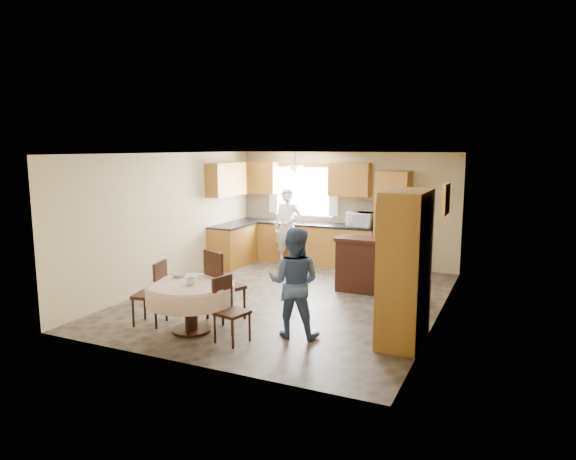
{
  "coord_description": "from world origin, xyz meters",
  "views": [
    {
      "loc": [
        3.58,
        -7.85,
        2.6
      ],
      "look_at": [
        -0.16,
        0.3,
        1.15
      ],
      "focal_mm": 32.0,
      "sensor_mm": 36.0,
      "label": 1
    }
  ],
  "objects_px": {
    "oven_tower": "(393,222)",
    "chair_right": "(228,306)",
    "chair_back": "(221,282)",
    "sideboard": "(372,267)",
    "chair_left": "(154,290)",
    "person_sink": "(288,227)",
    "cupboard": "(405,267)",
    "person_dining": "(294,283)",
    "dining_table": "(191,294)"
  },
  "relations": [
    {
      "from": "oven_tower",
      "to": "person_sink",
      "type": "relative_size",
      "value": 1.23
    },
    {
      "from": "oven_tower",
      "to": "chair_right",
      "type": "distance_m",
      "value": 4.98
    },
    {
      "from": "cupboard",
      "to": "dining_table",
      "type": "xyz_separation_m",
      "value": [
        -2.82,
        -0.9,
        -0.47
      ]
    },
    {
      "from": "chair_left",
      "to": "person_dining",
      "type": "bearing_deg",
      "value": 88.89
    },
    {
      "from": "oven_tower",
      "to": "person_dining",
      "type": "distance_m",
      "value": 4.31
    },
    {
      "from": "dining_table",
      "to": "person_sink",
      "type": "bearing_deg",
      "value": 96.41
    },
    {
      "from": "chair_back",
      "to": "chair_right",
      "type": "xyz_separation_m",
      "value": [
        0.54,
        -0.68,
        -0.11
      ]
    },
    {
      "from": "cupboard",
      "to": "chair_left",
      "type": "height_order",
      "value": "cupboard"
    },
    {
      "from": "cupboard",
      "to": "chair_back",
      "type": "height_order",
      "value": "cupboard"
    },
    {
      "from": "chair_back",
      "to": "chair_right",
      "type": "relative_size",
      "value": 1.22
    },
    {
      "from": "person_dining",
      "to": "sideboard",
      "type": "bearing_deg",
      "value": -108.47
    },
    {
      "from": "cupboard",
      "to": "person_dining",
      "type": "height_order",
      "value": "cupboard"
    },
    {
      "from": "chair_left",
      "to": "chair_right",
      "type": "relative_size",
      "value": 1.08
    },
    {
      "from": "person_sink",
      "to": "dining_table",
      "type": "bearing_deg",
      "value": -86.75
    },
    {
      "from": "chair_back",
      "to": "person_dining",
      "type": "distance_m",
      "value": 1.29
    },
    {
      "from": "chair_right",
      "to": "person_sink",
      "type": "distance_m",
      "value": 4.61
    },
    {
      "from": "chair_back",
      "to": "person_dining",
      "type": "xyz_separation_m",
      "value": [
        1.27,
        -0.13,
        0.16
      ]
    },
    {
      "from": "chair_back",
      "to": "chair_right",
      "type": "distance_m",
      "value": 0.87
    },
    {
      "from": "oven_tower",
      "to": "person_dining",
      "type": "height_order",
      "value": "oven_tower"
    },
    {
      "from": "cupboard",
      "to": "person_dining",
      "type": "xyz_separation_m",
      "value": [
        -1.42,
        -0.44,
        -0.26
      ]
    },
    {
      "from": "sideboard",
      "to": "person_dining",
      "type": "height_order",
      "value": "person_dining"
    },
    {
      "from": "person_dining",
      "to": "cupboard",
      "type": "bearing_deg",
      "value": -172.44
    },
    {
      "from": "cupboard",
      "to": "person_dining",
      "type": "bearing_deg",
      "value": -162.76
    },
    {
      "from": "sideboard",
      "to": "person_dining",
      "type": "xyz_separation_m",
      "value": [
        -0.4,
        -2.58,
        0.3
      ]
    },
    {
      "from": "sideboard",
      "to": "chair_back",
      "type": "bearing_deg",
      "value": -123.8
    },
    {
      "from": "chair_left",
      "to": "person_sink",
      "type": "relative_size",
      "value": 0.56
    },
    {
      "from": "sideboard",
      "to": "chair_back",
      "type": "distance_m",
      "value": 2.96
    },
    {
      "from": "cupboard",
      "to": "sideboard",
      "type": "bearing_deg",
      "value": 115.56
    },
    {
      "from": "cupboard",
      "to": "chair_right",
      "type": "relative_size",
      "value": 2.31
    },
    {
      "from": "chair_right",
      "to": "person_sink",
      "type": "xyz_separation_m",
      "value": [
        -1.16,
        4.44,
        0.37
      ]
    },
    {
      "from": "person_sink",
      "to": "person_dining",
      "type": "xyz_separation_m",
      "value": [
        1.89,
        -3.9,
        -0.09
      ]
    },
    {
      "from": "sideboard",
      "to": "dining_table",
      "type": "distance_m",
      "value": 3.53
    },
    {
      "from": "oven_tower",
      "to": "chair_back",
      "type": "xyz_separation_m",
      "value": [
        -1.62,
        -4.16,
        -0.46
      ]
    },
    {
      "from": "dining_table",
      "to": "chair_right",
      "type": "xyz_separation_m",
      "value": [
        0.67,
        -0.09,
        -0.06
      ]
    },
    {
      "from": "cupboard",
      "to": "person_sink",
      "type": "distance_m",
      "value": 4.79
    },
    {
      "from": "dining_table",
      "to": "chair_left",
      "type": "bearing_deg",
      "value": 178.05
    },
    {
      "from": "sideboard",
      "to": "chair_right",
      "type": "xyz_separation_m",
      "value": [
        -1.13,
        -3.12,
        0.02
      ]
    },
    {
      "from": "cupboard",
      "to": "chair_right",
      "type": "height_order",
      "value": "cupboard"
    },
    {
      "from": "person_dining",
      "to": "dining_table",
      "type": "bearing_deg",
      "value": 8.34
    },
    {
      "from": "person_sink",
      "to": "chair_left",
      "type": "bearing_deg",
      "value": -95.48
    },
    {
      "from": "sideboard",
      "to": "person_sink",
      "type": "distance_m",
      "value": 2.67
    },
    {
      "from": "cupboard",
      "to": "dining_table",
      "type": "relative_size",
      "value": 1.64
    },
    {
      "from": "oven_tower",
      "to": "cupboard",
      "type": "distance_m",
      "value": 3.99
    },
    {
      "from": "dining_table",
      "to": "chair_back",
      "type": "height_order",
      "value": "chair_back"
    },
    {
      "from": "dining_table",
      "to": "person_dining",
      "type": "bearing_deg",
      "value": 18.02
    },
    {
      "from": "sideboard",
      "to": "chair_left",
      "type": "relative_size",
      "value": 1.36
    },
    {
      "from": "sideboard",
      "to": "person_dining",
      "type": "bearing_deg",
      "value": -98.31
    },
    {
      "from": "cupboard",
      "to": "chair_back",
      "type": "bearing_deg",
      "value": -173.43
    },
    {
      "from": "chair_left",
      "to": "person_sink",
      "type": "distance_m",
      "value": 4.35
    },
    {
      "from": "dining_table",
      "to": "person_sink",
      "type": "height_order",
      "value": "person_sink"
    }
  ]
}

